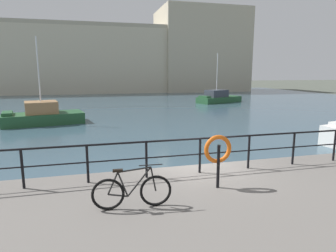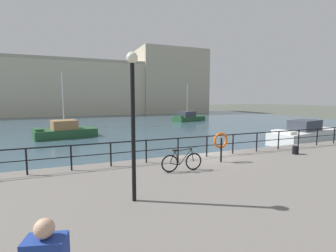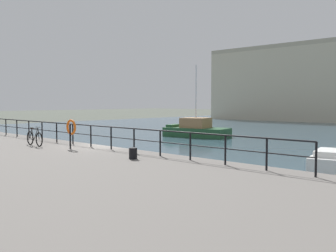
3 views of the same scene
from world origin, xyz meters
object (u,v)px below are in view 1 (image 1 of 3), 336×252
(moored_small_launch, at_px, (42,115))
(life_ring_stand, at_px, (218,151))
(parked_bicycle, at_px, (132,191))
(harbor_building, at_px, (138,58))
(moored_harbor_tender, at_px, (218,98))

(moored_small_launch, height_order, life_ring_stand, moored_small_launch)
(parked_bicycle, bearing_deg, harbor_building, 84.16)
(moored_small_launch, relative_size, life_ring_stand, 4.79)
(harbor_building, height_order, moored_small_launch, harbor_building)
(moored_small_launch, xyz_separation_m, parked_bicycle, (4.62, -18.47, 0.77))
(moored_harbor_tender, height_order, life_ring_stand, moored_harbor_tender)
(moored_harbor_tender, height_order, parked_bicycle, moored_harbor_tender)
(moored_harbor_tender, relative_size, parked_bicycle, 3.89)
(harbor_building, xyz_separation_m, parked_bicycle, (-8.93, -55.83, -5.42))
(moored_small_launch, distance_m, life_ring_stand, 19.16)
(moored_harbor_tender, xyz_separation_m, life_ring_stand, (-13.29, -29.55, 1.38))
(moored_small_launch, relative_size, parked_bicycle, 3.78)
(moored_harbor_tender, xyz_separation_m, parked_bicycle, (-15.62, -30.21, 0.80))
(moored_small_launch, xyz_separation_m, life_ring_stand, (6.94, -17.81, 1.36))
(harbor_building, distance_m, parked_bicycle, 56.80)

